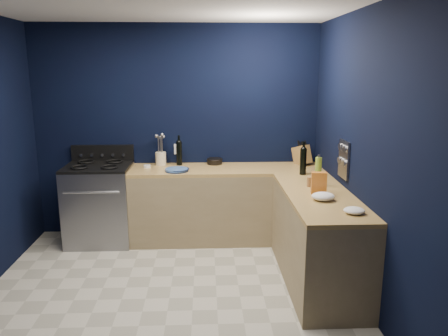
{
  "coord_description": "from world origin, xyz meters",
  "views": [
    {
      "loc": [
        0.34,
        -3.69,
        2.09
      ],
      "look_at": [
        0.55,
        1.0,
        1.0
      ],
      "focal_mm": 35.16,
      "sensor_mm": 36.0,
      "label": 1
    }
  ],
  "objects": [
    {
      "name": "spice_jar_near",
      "position": [
        1.44,
        0.48,
        0.95
      ],
      "size": [
        0.06,
        0.06,
        0.11
      ],
      "primitive_type": "cylinder",
      "rotation": [
        0.0,
        0.0,
        -0.16
      ],
      "color": "olive",
      "rests_on": "top_right"
    },
    {
      "name": "cab_back",
      "position": [
        0.6,
        1.44,
        0.43
      ],
      "size": [
        2.3,
        0.63,
        0.86
      ],
      "primitive_type": "cube",
      "color": "#8B7855",
      "rests_on": "floor"
    },
    {
      "name": "wall_front",
      "position": [
        0.0,
        -1.76,
        1.3
      ],
      "size": [
        3.5,
        0.02,
        2.6
      ],
      "primitive_type": "cube",
      "color": "black",
      "rests_on": "ground"
    },
    {
      "name": "knife_block",
      "position": [
        1.55,
        1.6,
        1.01
      ],
      "size": [
        0.24,
        0.29,
        0.28
      ],
      "primitive_type": "cube",
      "rotation": [
        -0.31,
        0.0,
        0.54
      ],
      "color": "brown",
      "rests_on": "top_back"
    },
    {
      "name": "cooktop",
      "position": [
        -0.93,
        1.42,
        0.94
      ],
      "size": [
        0.76,
        0.66,
        0.03
      ],
      "primitive_type": "cube",
      "color": "black",
      "rests_on": "gas_range"
    },
    {
      "name": "backguard",
      "position": [
        -0.93,
        1.72,
        1.04
      ],
      "size": [
        0.76,
        0.06,
        0.2
      ],
      "primitive_type": "cube",
      "color": "black",
      "rests_on": "gas_range"
    },
    {
      "name": "oil_bottle",
      "position": [
        1.5,
        0.63,
        1.04
      ],
      "size": [
        0.09,
        0.09,
        0.29
      ],
      "primitive_type": "cylinder",
      "rotation": [
        0.0,
        0.0,
        0.37
      ],
      "color": "#86AA30",
      "rests_on": "top_right"
    },
    {
      "name": "top_back",
      "position": [
        0.6,
        1.44,
        0.88
      ],
      "size": [
        2.3,
        0.63,
        0.04
      ],
      "primitive_type": "cube",
      "color": "olive",
      "rests_on": "cab_back"
    },
    {
      "name": "ramekin",
      "position": [
        -0.36,
        1.49,
        0.92
      ],
      "size": [
        0.09,
        0.09,
        0.03
      ],
      "primitive_type": "cylinder",
      "rotation": [
        0.0,
        0.0,
        0.03
      ],
      "color": "white",
      "rests_on": "top_back"
    },
    {
      "name": "plate_stack",
      "position": [
        0.01,
        1.28,
        0.92
      ],
      "size": [
        0.27,
        0.27,
        0.03
      ],
      "primitive_type": "cylinder",
      "rotation": [
        0.0,
        0.0,
        0.0
      ],
      "color": "#306694",
      "rests_on": "top_back"
    },
    {
      "name": "wine_bottle_back",
      "position": [
        0.02,
        1.62,
        1.05
      ],
      "size": [
        0.08,
        0.08,
        0.29
      ],
      "primitive_type": "cylinder",
      "rotation": [
        0.0,
        0.0,
        -0.16
      ],
      "color": "black",
      "rests_on": "top_back"
    },
    {
      "name": "top_right",
      "position": [
        1.44,
        0.29,
        0.88
      ],
      "size": [
        0.63,
        1.67,
        0.04
      ],
      "primitive_type": "cube",
      "color": "olive",
      "rests_on": "cab_right"
    },
    {
      "name": "crouton_bag",
      "position": [
        1.43,
        0.3,
        1.01
      ],
      "size": [
        0.15,
        0.09,
        0.21
      ],
      "primitive_type": "cube",
      "rotation": [
        0.0,
        0.0,
        -0.14
      ],
      "color": "#A52F25",
      "rests_on": "top_right"
    },
    {
      "name": "wall_back",
      "position": [
        0.0,
        1.76,
        1.3
      ],
      "size": [
        3.5,
        0.02,
        2.6
      ],
      "primitive_type": "cube",
      "color": "black",
      "rests_on": "ground"
    },
    {
      "name": "wall_outlet",
      "position": [
        0.0,
        1.74,
        1.08
      ],
      "size": [
        0.09,
        0.02,
        0.13
      ],
      "primitive_type": "cube",
      "color": "white",
      "rests_on": "wall_back"
    },
    {
      "name": "cab_right",
      "position": [
        1.44,
        0.29,
        0.43
      ],
      "size": [
        0.63,
        1.67,
        0.86
      ],
      "primitive_type": "cube",
      "color": "#8B7855",
      "rests_on": "floor"
    },
    {
      "name": "wall_right",
      "position": [
        1.76,
        0.0,
        1.3
      ],
      "size": [
        0.02,
        3.5,
        2.6
      ],
      "primitive_type": "cube",
      "color": "black",
      "rests_on": "ground"
    },
    {
      "name": "gas_range",
      "position": [
        -0.93,
        1.42,
        0.46
      ],
      "size": [
        0.76,
        0.66,
        0.92
      ],
      "primitive_type": "cube",
      "color": "gray",
      "rests_on": "floor"
    },
    {
      "name": "spice_jar_far",
      "position": [
        1.4,
        0.56,
        0.95
      ],
      "size": [
        0.07,
        0.07,
        0.1
      ],
      "primitive_type": "cylinder",
      "rotation": [
        0.0,
        0.0,
        -0.4
      ],
      "color": "olive",
      "rests_on": "top_right"
    },
    {
      "name": "utensil_crock",
      "position": [
        -0.2,
        1.63,
        0.98
      ],
      "size": [
        0.14,
        0.14,
        0.16
      ],
      "primitive_type": "cylinder",
      "rotation": [
        0.0,
        0.0,
        -0.11
      ],
      "color": "#F9E4CB",
      "rests_on": "top_back"
    },
    {
      "name": "towel_front",
      "position": [
        1.41,
        0.09,
        0.94
      ],
      "size": [
        0.21,
        0.18,
        0.07
      ],
      "primitive_type": "ellipsoid",
      "rotation": [
        0.0,
        0.0,
        -0.01
      ],
      "color": "white",
      "rests_on": "top_right"
    },
    {
      "name": "towel_end",
      "position": [
        1.57,
        -0.29,
        0.93
      ],
      "size": [
        0.2,
        0.19,
        0.05
      ],
      "primitive_type": "ellipsoid",
      "rotation": [
        0.0,
        0.0,
        0.18
      ],
      "color": "white",
      "rests_on": "top_right"
    },
    {
      "name": "floor",
      "position": [
        0.0,
        0.0,
        -0.01
      ],
      "size": [
        3.5,
        3.5,
        0.02
      ],
      "primitive_type": "cube",
      "color": "#B2AC9B",
      "rests_on": "ground"
    },
    {
      "name": "lemon_basket",
      "position": [
        0.46,
        1.66,
        0.94
      ],
      "size": [
        0.23,
        0.23,
        0.07
      ],
      "primitive_type": "cylinder",
      "rotation": [
        0.0,
        0.0,
        0.28
      ],
      "color": "black",
      "rests_on": "top_back"
    },
    {
      "name": "spice_panel",
      "position": [
        1.74,
        0.55,
        1.18
      ],
      "size": [
        0.02,
        0.28,
        0.38
      ],
      "primitive_type": "cube",
      "color": "gray",
      "rests_on": "wall_right"
    },
    {
      "name": "wine_bottle_right",
      "position": [
        1.44,
        1.07,
        1.05
      ],
      "size": [
        0.08,
        0.08,
        0.3
      ],
      "primitive_type": "cylinder",
      "rotation": [
        0.0,
        0.0,
        0.09
      ],
      "color": "black",
      "rests_on": "top_right"
    },
    {
      "name": "oven_door",
      "position": [
        -0.93,
        1.1,
        0.45
      ],
      "size": [
        0.59,
        0.02,
        0.42
      ],
      "primitive_type": "cube",
      "color": "black",
      "rests_on": "gas_range"
    }
  ]
}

